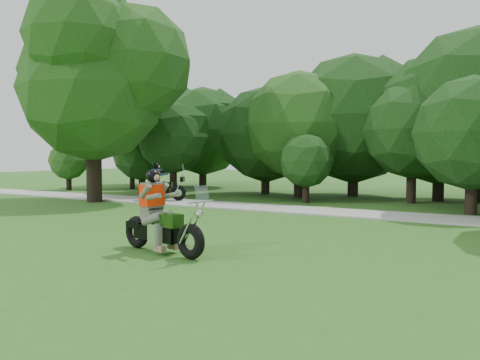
% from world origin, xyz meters
% --- Properties ---
extents(ground, '(100.00, 100.00, 0.00)m').
position_xyz_m(ground, '(0.00, 0.00, 0.00)').
color(ground, '#2E5E1B').
rests_on(ground, ground).
extents(walkway, '(60.00, 2.20, 0.06)m').
position_xyz_m(walkway, '(0.00, 8.00, 0.03)').
color(walkway, gray).
rests_on(walkway, ground).
extents(tree_line, '(39.39, 12.27, 7.80)m').
position_xyz_m(tree_line, '(1.16, 14.77, 3.69)').
color(tree_line, black).
rests_on(tree_line, ground).
extents(big_tree_west, '(8.64, 6.56, 9.96)m').
position_xyz_m(big_tree_west, '(-10.54, 6.85, 5.76)').
color(big_tree_west, black).
rests_on(big_tree_west, ground).
extents(chopper_motorcycle, '(2.50, 0.90, 1.80)m').
position_xyz_m(chopper_motorcycle, '(-0.79, -0.61, 0.66)').
color(chopper_motorcycle, black).
rests_on(chopper_motorcycle, ground).
extents(touring_motorcycle, '(2.13, 1.30, 1.71)m').
position_xyz_m(touring_motorcycle, '(-8.06, 8.06, 0.68)').
color(touring_motorcycle, black).
rests_on(touring_motorcycle, walkway).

